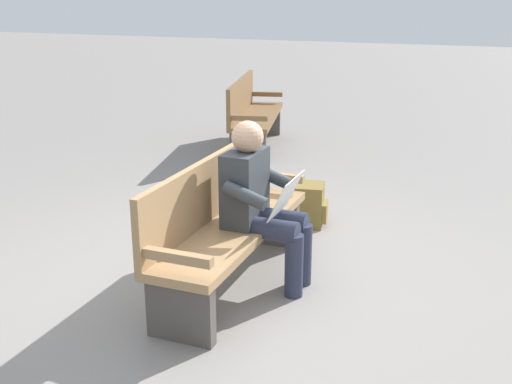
{
  "coord_description": "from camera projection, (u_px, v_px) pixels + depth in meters",
  "views": [
    {
      "loc": [
        3.79,
        1.55,
        2.04
      ],
      "look_at": [
        -0.05,
        0.15,
        0.7
      ],
      "focal_mm": 44.23,
      "sensor_mm": 36.0,
      "label": 1
    }
  ],
  "objects": [
    {
      "name": "backpack",
      "position": [
        310.0,
        205.0,
        5.59
      ],
      "size": [
        0.32,
        0.31,
        0.37
      ],
      "rotation": [
        0.0,
        0.0,
        0.16
      ],
      "color": "brown",
      "rests_on": "ground"
    },
    {
      "name": "bench_far",
      "position": [
        252.0,
        113.0,
        8.17
      ],
      "size": [
        1.86,
        0.84,
        0.9
      ],
      "rotation": [
        0.0,
        0.0,
        0.21
      ],
      "color": "brown",
      "rests_on": "ground"
    },
    {
      "name": "person_seated",
      "position": [
        260.0,
        200.0,
        4.35
      ],
      "size": [
        0.58,
        0.58,
        1.18
      ],
      "rotation": [
        0.0,
        0.0,
        -0.03
      ],
      "color": "#33383D",
      "rests_on": "ground"
    },
    {
      "name": "ground_plane",
      "position": [
        234.0,
        284.0,
        4.52
      ],
      "size": [
        40.0,
        40.0,
        0.0
      ],
      "primitive_type": "plane",
      "color": "gray"
    },
    {
      "name": "bench_near",
      "position": [
        224.0,
        223.0,
        4.4
      ],
      "size": [
        1.81,
        0.53,
        0.9
      ],
      "rotation": [
        0.0,
        0.0,
        -0.03
      ],
      "color": "#9E7A51",
      "rests_on": "ground"
    }
  ]
}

